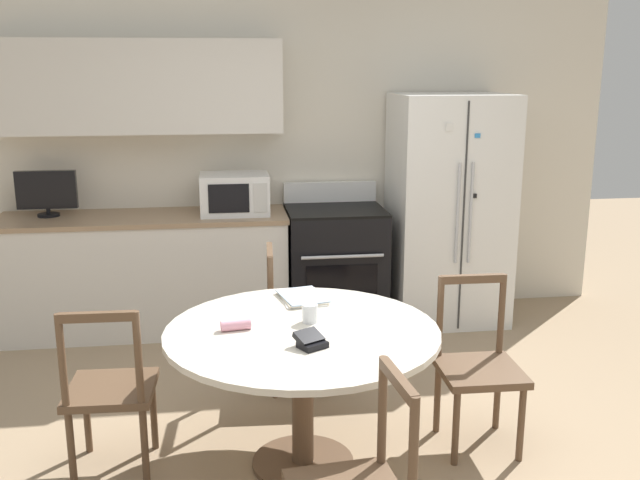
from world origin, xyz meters
name	(u,v)px	position (x,y,z in m)	size (l,w,h in m)	color
back_wall	(251,137)	(-0.30, 2.59, 1.44)	(5.20, 0.44, 2.60)	silver
kitchen_counter	(146,273)	(-1.14, 2.29, 0.45)	(2.15, 0.64, 0.90)	silver
refrigerator	(449,210)	(1.22, 2.23, 0.89)	(0.88, 0.72, 1.78)	white
oven_range	(335,265)	(0.32, 2.26, 0.47)	(0.75, 0.68, 1.08)	black
microwave	(235,194)	(-0.45, 2.28, 1.05)	(0.51, 0.38, 0.30)	white
countertop_tv	(47,192)	(-1.82, 2.36, 1.09)	(0.43, 0.16, 0.34)	black
dining_table	(302,352)	(-0.17, 0.20, 0.62)	(1.35, 1.35, 0.74)	beige
dining_chair_right	(478,368)	(0.78, 0.30, 0.43)	(0.43, 0.43, 0.90)	brown
dining_chair_left	(110,391)	(-1.11, 0.28, 0.43)	(0.43, 0.43, 0.90)	brown
dining_chair_far	(296,320)	(-0.10, 1.15, 0.43)	(0.44, 0.44, 0.90)	brown
candle_glass	(310,314)	(-0.12, 0.30, 0.78)	(0.08, 0.08, 0.09)	silver
folded_napkin	(236,325)	(-0.49, 0.24, 0.76)	(0.15, 0.07, 0.05)	pink
wallet	(311,341)	(-0.16, -0.02, 0.77)	(0.17, 0.17, 0.07)	black
mail_stack	(302,297)	(-0.12, 0.66, 0.75)	(0.28, 0.34, 0.02)	white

